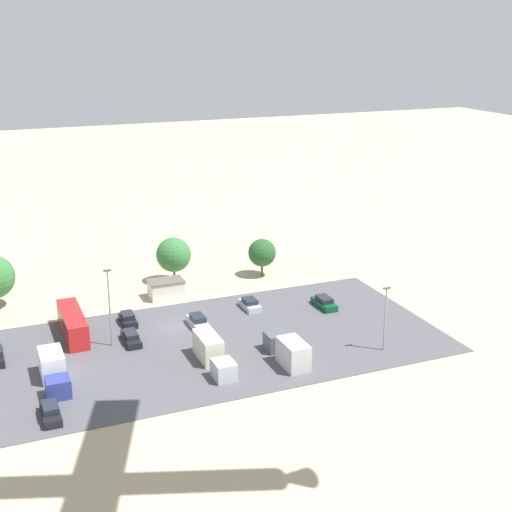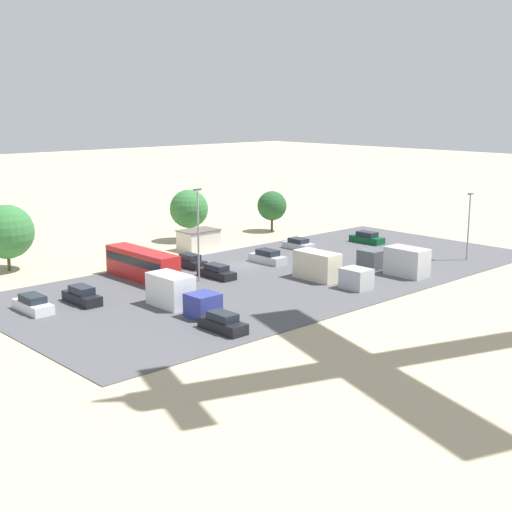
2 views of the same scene
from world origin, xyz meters
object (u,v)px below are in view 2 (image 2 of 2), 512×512
(parked_car_2, at_px, (268,257))
(parked_truck_2, at_px, (328,269))
(parked_car_4, at_px, (298,244))
(parked_truck_0, at_px, (179,294))
(parked_car_1, at_px, (223,323))
(parked_car_3, at_px, (217,272))
(parked_car_7, at_px, (33,305))
(parked_truck_1, at_px, (397,261))
(bus, at_px, (142,264))
(parked_car_0, at_px, (190,262))
(parked_car_6, at_px, (82,296))
(parked_car_5, at_px, (367,238))
(shed_building, at_px, (199,240))

(parked_car_2, height_order, parked_truck_2, parked_truck_2)
(parked_car_4, relative_size, parked_truck_0, 0.50)
(parked_truck_2, bearing_deg, parked_car_1, 15.23)
(parked_car_3, bearing_deg, parked_car_7, 175.79)
(parked_truck_1, distance_m, parked_truck_2, 8.83)
(parked_car_3, xyz_separation_m, parked_truck_1, (-15.80, 12.17, 0.82))
(parked_car_4, bearing_deg, parked_car_2, -159.39)
(bus, height_order, parked_car_7, bus)
(parked_car_0, bearing_deg, parked_truck_2, -67.08)
(parked_car_1, xyz_separation_m, parked_car_6, (4.31, -15.43, 0.03))
(parked_car_6, relative_size, parked_truck_1, 0.56)
(parked_car_3, bearing_deg, parked_car_5, 2.68)
(shed_building, bearing_deg, parked_car_7, 22.73)
(parked_car_1, distance_m, parked_truck_2, 19.60)
(parked_car_3, relative_size, parked_car_5, 1.00)
(bus, relative_size, parked_car_3, 2.21)
(parked_car_5, relative_size, parked_truck_0, 0.57)
(parked_car_6, relative_size, parked_car_7, 0.99)
(shed_building, distance_m, parked_car_2, 12.01)
(parked_car_1, distance_m, parked_car_5, 42.16)
(shed_building, bearing_deg, parked_car_3, 58.59)
(parked_car_0, height_order, parked_car_2, parked_car_2)
(shed_building, xyz_separation_m, parked_car_2, (-0.92, 11.96, -0.58))
(parked_car_2, height_order, parked_car_5, parked_car_2)
(bus, relative_size, parked_car_7, 2.23)
(shed_building, xyz_separation_m, parked_truck_2, (0.85, 22.94, 0.14))
(parked_car_5, xyz_separation_m, parked_truck_1, (11.76, 13.46, 0.79))
(bus, distance_m, parked_car_7, 14.55)
(parked_truck_2, bearing_deg, parked_car_2, -99.15)
(parked_car_6, height_order, parked_truck_0, parked_truck_0)
(parked_car_4, bearing_deg, parked_truck_2, -126.15)
(parked_car_1, xyz_separation_m, parked_truck_0, (-1.33, -7.70, 0.72))
(parked_car_1, height_order, parked_car_7, parked_car_1)
(parked_car_0, bearing_deg, shed_building, 46.26)
(parked_car_4, xyz_separation_m, parked_truck_0, (27.95, 11.67, 0.79))
(shed_building, relative_size, parked_car_2, 1.08)
(parked_car_4, height_order, parked_car_7, parked_car_7)
(parked_car_2, relative_size, parked_car_3, 0.99)
(parked_car_0, distance_m, parked_car_6, 17.48)
(parked_car_5, bearing_deg, parked_car_7, 179.75)
(parked_car_1, bearing_deg, parked_car_7, -60.99)
(parked_car_4, distance_m, parked_car_6, 33.83)
(shed_building, xyz_separation_m, bus, (14.54, 8.65, 0.48))
(parked_car_3, relative_size, parked_truck_1, 0.57)
(parked_car_4, distance_m, parked_truck_1, 17.09)
(parked_car_1, bearing_deg, parked_car_4, -146.53)
(parked_car_0, height_order, parked_car_4, parked_car_0)
(parked_car_2, xyz_separation_m, parked_car_7, (29.58, 0.04, -0.02))
(parked_car_1, relative_size, parked_truck_1, 0.55)
(parked_car_4, xyz_separation_m, parked_car_6, (33.60, 3.93, 0.11))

